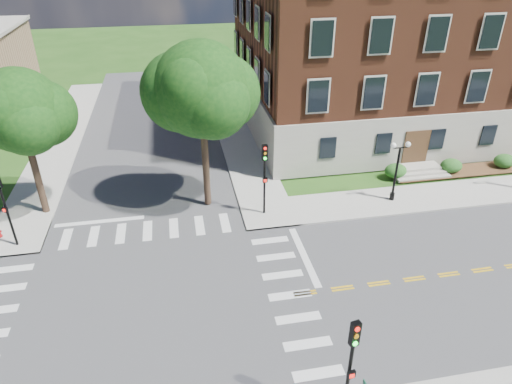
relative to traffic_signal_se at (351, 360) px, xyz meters
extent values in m
plane|color=#224B15|center=(-7.51, 6.85, -3.19)|extent=(160.00, 160.00, 0.00)
cube|color=#3D3D3F|center=(-7.51, 6.85, -3.18)|extent=(90.00, 12.00, 0.01)
cube|color=#3D3D3F|center=(-7.51, 6.85, -3.18)|extent=(12.00, 90.00, 0.01)
cube|color=#9E9B93|center=(15.49, 14.60, -3.13)|extent=(34.00, 3.50, 0.12)
cube|color=#9E9B93|center=(0.24, 29.85, -3.13)|extent=(3.50, 34.00, 0.12)
cube|color=#9E9B93|center=(-15.26, 29.85, -3.13)|extent=(3.50, 34.00, 0.12)
cube|color=silver|center=(1.29, 9.85, -3.19)|extent=(0.40, 5.50, 0.00)
cube|color=#9F978C|center=(16.49, 28.85, -0.97)|extent=(30.00, 20.00, 4.20)
cube|color=brown|center=(16.49, 28.85, 7.03)|extent=(29.55, 19.70, 11.80)
cube|color=#472D19|center=(12.49, 18.81, -1.37)|extent=(2.00, 0.10, 2.80)
cylinder|color=black|center=(-14.05, 17.44, -0.87)|extent=(0.44, 0.44, 4.40)
sphere|color=#0F3710|center=(-14.05, 17.44, 3.82)|extent=(4.98, 4.98, 4.98)
cylinder|color=black|center=(-3.54, 16.50, -0.60)|extent=(0.44, 0.44, 4.92)
sphere|color=#0F3710|center=(-3.54, 16.50, 4.76)|extent=(5.80, 5.80, 5.80)
cylinder|color=black|center=(0.00, 0.02, -1.17)|extent=(0.14, 0.14, 3.80)
cube|color=black|center=(0.00, 0.02, 1.23)|extent=(0.36, 0.28, 1.00)
cylinder|color=red|center=(0.00, -0.11, 1.56)|extent=(0.19, 0.09, 0.18)
cylinder|color=orange|center=(0.00, -0.11, 1.23)|extent=(0.19, 0.09, 0.18)
cylinder|color=#19E533|center=(0.00, -0.11, 0.90)|extent=(0.19, 0.09, 0.18)
cube|color=black|center=(0.00, -0.16, -0.57)|extent=(0.32, 0.18, 0.30)
cylinder|color=black|center=(-0.07, 14.60, -1.17)|extent=(0.14, 0.14, 3.80)
cube|color=black|center=(-0.07, 14.60, 1.23)|extent=(0.35, 0.27, 1.00)
cylinder|color=red|center=(-0.07, 14.47, 1.56)|extent=(0.19, 0.08, 0.18)
cylinder|color=orange|center=(-0.07, 14.47, 1.23)|extent=(0.19, 0.08, 0.18)
cylinder|color=#19E533|center=(-0.07, 14.47, 0.90)|extent=(0.19, 0.08, 0.18)
cube|color=black|center=(-0.07, 14.42, -0.57)|extent=(0.32, 0.17, 0.30)
cylinder|color=black|center=(-14.95, 13.85, -1.17)|extent=(0.14, 0.14, 3.80)
cube|color=black|center=(-14.95, 13.67, -0.57)|extent=(0.32, 0.21, 0.30)
cylinder|color=black|center=(8.84, 14.66, -2.82)|extent=(0.32, 0.32, 0.50)
cylinder|color=black|center=(8.84, 14.66, -1.17)|extent=(0.16, 0.16, 3.80)
cube|color=black|center=(8.84, 14.66, 0.78)|extent=(1.00, 0.06, 0.06)
sphere|color=white|center=(8.34, 14.66, 0.98)|extent=(0.36, 0.36, 0.36)
sphere|color=white|center=(9.34, 14.66, 0.98)|extent=(0.36, 0.36, 0.36)
cylinder|color=#970B0D|center=(-16.19, 14.87, -3.02)|extent=(0.32, 0.32, 0.10)
camera|label=1|loc=(-5.22, -9.99, 12.80)|focal=32.00mm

